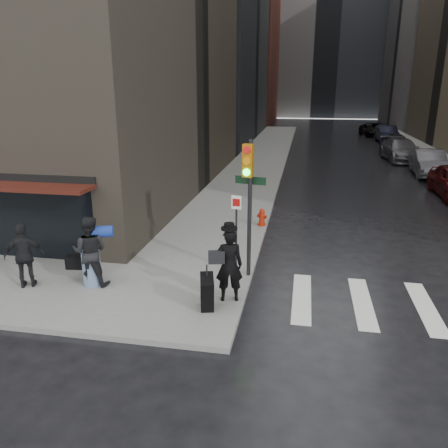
{
  "coord_description": "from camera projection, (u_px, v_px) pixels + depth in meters",
  "views": [
    {
      "loc": [
        3.36,
        -10.02,
        5.55
      ],
      "look_at": [
        0.93,
        3.15,
        1.3
      ],
      "focal_mm": 35.0,
      "sensor_mm": 36.0,
      "label": 1
    }
  ],
  "objects": [
    {
      "name": "ground",
      "position": [
        169.0,
        303.0,
        11.66
      ],
      "size": [
        140.0,
        140.0,
        0.0
      ],
      "primitive_type": "plane",
      "color": "black",
      "rests_on": "ground"
    },
    {
      "name": "bldg_left_far",
      "position": [
        205.0,
        36.0,
        68.09
      ],
      "size": [
        22.0,
        20.0,
        26.0
      ],
      "primitive_type": "cube",
      "color": "#5B2A1F",
      "rests_on": "ground"
    },
    {
      "name": "man_jeans",
      "position": [
        90.0,
        251.0,
        12.13
      ],
      "size": [
        1.47,
        0.89,
        2.02
      ],
      "rotation": [
        0.0,
        0.0,
        3.28
      ],
      "color": "black",
      "rests_on": "ground"
    },
    {
      "name": "traffic_light",
      "position": [
        248.0,
        191.0,
        12.21
      ],
      "size": [
        0.99,
        0.54,
        4.01
      ],
      "rotation": [
        0.0,
        0.0,
        -0.2
      ],
      "color": "black",
      "rests_on": "ground"
    },
    {
      "name": "parked_car_5",
      "position": [
        387.0,
        134.0,
        44.64
      ],
      "size": [
        1.92,
        5.09,
        1.66
      ],
      "primitive_type": "imported",
      "rotation": [
        0.0,
        0.0,
        0.03
      ],
      "color": "black",
      "rests_on": "ground"
    },
    {
      "name": "man_overcoat",
      "position": [
        225.0,
        270.0,
        11.17
      ],
      "size": [
        1.12,
        1.32,
        2.16
      ],
      "rotation": [
        0.0,
        0.0,
        3.4
      ],
      "color": "black",
      "rests_on": "ground"
    },
    {
      "name": "sidewalk_left",
      "position": [
        264.0,
        154.0,
        36.94
      ],
      "size": [
        4.0,
        50.0,
        0.15
      ],
      "primitive_type": "cube",
      "color": "slate",
      "rests_on": "ground"
    },
    {
      "name": "parked_car_6",
      "position": [
        374.0,
        129.0,
        50.3
      ],
      "size": [
        2.99,
        5.54,
        1.48
      ],
      "primitive_type": "imported",
      "rotation": [
        0.0,
        0.0,
        0.1
      ],
      "color": "black",
      "rests_on": "ground"
    },
    {
      "name": "bldg_distant",
      "position": [
        327.0,
        25.0,
        78.88
      ],
      "size": [
        40.0,
        12.0,
        32.0
      ],
      "primitive_type": "cube",
      "color": "slate",
      "rests_on": "ground"
    },
    {
      "name": "parked_car_4",
      "position": [
        396.0,
        142.0,
        39.12
      ],
      "size": [
        1.76,
        4.34,
        1.48
      ],
      "primitive_type": "imported",
      "rotation": [
        0.0,
        0.0,
        -0.0
      ],
      "color": "black",
      "rests_on": "ground"
    },
    {
      "name": "parked_car_2",
      "position": [
        428.0,
        163.0,
        28.01
      ],
      "size": [
        2.0,
        5.08,
        1.65
      ],
      "primitive_type": "imported",
      "rotation": [
        0.0,
        0.0,
        -0.05
      ],
      "color": "#4B4B50",
      "rests_on": "ground"
    },
    {
      "name": "parked_car_3",
      "position": [
        401.0,
        150.0,
        33.67
      ],
      "size": [
        2.78,
        5.88,
        1.66
      ],
      "primitive_type": "imported",
      "rotation": [
        0.0,
        0.0,
        0.08
      ],
      "color": "#48484D",
      "rests_on": "ground"
    },
    {
      "name": "man_greycoat",
      "position": [
        25.0,
        256.0,
        12.04
      ],
      "size": [
        1.17,
        0.84,
        1.84
      ],
      "rotation": [
        0.0,
        0.0,
        3.55
      ],
      "color": "black",
      "rests_on": "ground"
    },
    {
      "name": "fire_hydrant",
      "position": [
        262.0,
        218.0,
        17.59
      ],
      "size": [
        0.41,
        0.31,
        0.7
      ],
      "rotation": [
        0.0,
        0.0,
        -0.43
      ],
      "color": "#9E1E09",
      "rests_on": "ground"
    },
    {
      "name": "sidewalk_right",
      "position": [
        434.0,
        158.0,
        34.59
      ],
      "size": [
        3.0,
        50.0,
        0.15
      ],
      "primitive_type": "cube",
      "color": "slate",
      "rests_on": "ground"
    }
  ]
}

